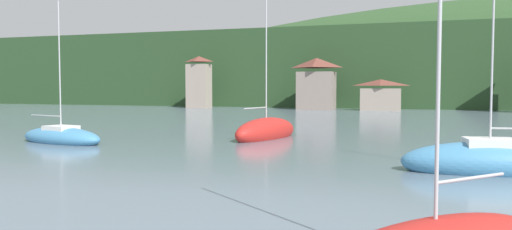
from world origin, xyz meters
name	(u,v)px	position (x,y,z in m)	size (l,w,h in m)	color
shore_building_west	(199,83)	(-33.46, 103.40, 4.75)	(4.30, 3.21, 9.75)	gray
shore_building_westcentral	(316,84)	(-11.15, 104.34, 4.41)	(6.58, 5.18, 9.09)	gray
shore_building_central	(381,95)	(0.00, 103.40, 2.55)	(6.84, 3.21, 5.26)	gray
sailboat_far_1	(61,137)	(-17.98, 46.40, 0.39)	(7.97, 4.11, 10.52)	teal
sailboat_mid_6	(490,162)	(9.66, 42.27, 0.50)	(8.36, 3.81, 10.57)	teal
sailboat_far_7	(266,132)	(-4.86, 53.89, 0.52)	(4.09, 8.36, 12.57)	red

